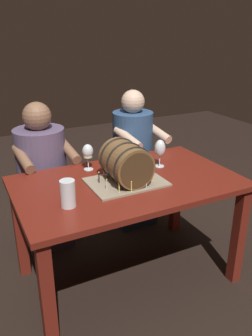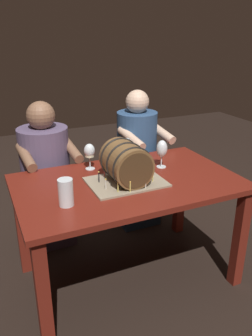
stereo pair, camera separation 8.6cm
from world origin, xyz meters
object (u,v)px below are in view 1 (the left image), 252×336
Objects in this scene: dining_table at (128,196)px; barrel_cake at (126,164)px; wine_glass_white at (88,152)px; wine_glass_empty at (160,149)px; wine_glass_rose at (125,146)px; person_seated_right at (133,165)px; person_seated_left at (43,181)px; beer_pint at (68,195)px.

barrel_cake is at bearing -134.88° from dining_table.
wine_glass_white reaches higher than dining_table.
wine_glass_rose is (-0.19, 0.16, -0.00)m from wine_glass_empty.
wine_glass_white is 0.74m from person_seated_right.
wine_glass_empty is 1.07× the size of wine_glass_white.
person_seated_right is at bearing 34.89° from wine_glass_white.
wine_glass_empty is at bearing -20.11° from wine_glass_white.
wine_glass_white is (-0.15, 0.29, 0.23)m from dining_table.
person_seated_left is at bearing 142.94° from wine_glass_rose.
barrel_cake is at bearing -115.43° from wine_glass_rose.
barrel_cake reaches higher than wine_glass_white.
dining_table is at bearing -59.78° from person_seated_left.
wine_glass_empty is 0.94m from person_seated_left.
wine_glass_white is at bearing 118.35° from dining_table.
barrel_cake is 0.36m from wine_glass_empty.
person_seated_left is at bearing 141.76° from wine_glass_empty.
dining_table is 0.50m from beer_pint.
wine_glass_white is at bearing -58.42° from person_seated_left.
person_seated_right reaches higher than wine_glass_empty.
wine_glass_rose is at bearing -1.05° from wine_glass_white.
wine_glass_empty is (0.33, 0.14, 0.01)m from barrel_cake.
person_seated_right is at bearing 59.09° from barrel_cake.
person_seated_right is (0.39, 0.67, -0.08)m from dining_table.
wine_glass_rose reaches higher than beer_pint.
wine_glass_white is at bearing -145.11° from person_seated_right.
wine_glass_rose is 0.57m from person_seated_right.
barrel_cake is 3.05× the size of beer_pint.
wine_glass_empty is at bearing 20.80° from dining_table.
person_seated_left is 0.78m from person_seated_right.
wine_glass_white is (-0.13, 0.31, 0.00)m from barrel_cake.
wine_glass_white is at bearing 178.95° from wine_glass_rose.
person_seated_left is (-0.23, 0.38, -0.31)m from wine_glass_white.
person_seated_right is at bearing 55.11° from wine_glass_rose.
dining_table is at bearing -120.28° from person_seated_right.
wine_glass_empty reaches higher than wine_glass_white.
person_seated_left is at bearing 120.22° from dining_table.
wine_glass_white is 0.53m from beer_pint.
beer_pint is at bearing -160.23° from dining_table.
wine_glass_rose is at bearing 138.74° from wine_glass_empty.
person_seated_right reaches higher than dining_table.
wine_glass_rose is (0.12, 0.28, 0.24)m from dining_table.
wine_glass_white is 0.15× the size of person_seated_right.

